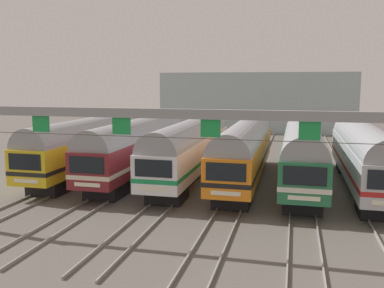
{
  "coord_description": "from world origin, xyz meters",
  "views": [
    {
      "loc": [
        5.77,
        -31.91,
        7.66
      ],
      "look_at": [
        -1.88,
        -0.54,
        2.94
      ],
      "focal_mm": 39.58,
      "sensor_mm": 36.0,
      "label": 1
    }
  ],
  "objects_px": {
    "commuter_train_white": "(191,146)",
    "catenary_gantry": "(165,133)",
    "commuter_train_maroon": "(139,144)",
    "commuter_train_orange": "(245,148)",
    "commuter_train_yellow": "(91,142)",
    "commuter_train_green": "(302,150)",
    "commuter_train_stainless": "(364,152)"
  },
  "relations": [
    {
      "from": "commuter_train_maroon",
      "to": "commuter_train_orange",
      "type": "height_order",
      "value": "commuter_train_maroon"
    },
    {
      "from": "commuter_train_white",
      "to": "commuter_train_stainless",
      "type": "xyz_separation_m",
      "value": [
        12.79,
        0.0,
        0.0
      ]
    },
    {
      "from": "commuter_train_orange",
      "to": "catenary_gantry",
      "type": "height_order",
      "value": "catenary_gantry"
    },
    {
      "from": "commuter_train_orange",
      "to": "catenary_gantry",
      "type": "bearing_deg",
      "value": -98.98
    },
    {
      "from": "commuter_train_yellow",
      "to": "commuter_train_white",
      "type": "height_order",
      "value": "commuter_train_white"
    },
    {
      "from": "commuter_train_yellow",
      "to": "commuter_train_stainless",
      "type": "xyz_separation_m",
      "value": [
        21.32,
        0.0,
        0.0
      ]
    },
    {
      "from": "commuter_train_maroon",
      "to": "commuter_train_white",
      "type": "relative_size",
      "value": 1.0
    },
    {
      "from": "catenary_gantry",
      "to": "commuter_train_orange",
      "type": "bearing_deg",
      "value": 81.02
    },
    {
      "from": "commuter_train_yellow",
      "to": "commuter_train_orange",
      "type": "xyz_separation_m",
      "value": [
        12.79,
        0.0,
        0.0
      ]
    },
    {
      "from": "commuter_train_orange",
      "to": "commuter_train_yellow",
      "type": "bearing_deg",
      "value": 180.0
    },
    {
      "from": "commuter_train_white",
      "to": "commuter_train_green",
      "type": "relative_size",
      "value": 1.0
    },
    {
      "from": "commuter_train_white",
      "to": "commuter_train_orange",
      "type": "xyz_separation_m",
      "value": [
        4.26,
        -0.0,
        -0.0
      ]
    },
    {
      "from": "commuter_train_orange",
      "to": "commuter_train_green",
      "type": "relative_size",
      "value": 1.0
    },
    {
      "from": "commuter_train_yellow",
      "to": "commuter_train_orange",
      "type": "height_order",
      "value": "same"
    },
    {
      "from": "commuter_train_green",
      "to": "catenary_gantry",
      "type": "distance_m",
      "value": 15.17
    },
    {
      "from": "commuter_train_yellow",
      "to": "commuter_train_orange",
      "type": "distance_m",
      "value": 12.79
    },
    {
      "from": "commuter_train_maroon",
      "to": "catenary_gantry",
      "type": "relative_size",
      "value": 0.68
    },
    {
      "from": "commuter_train_white",
      "to": "catenary_gantry",
      "type": "distance_m",
      "value": 13.93
    },
    {
      "from": "commuter_train_stainless",
      "to": "commuter_train_yellow",
      "type": "bearing_deg",
      "value": -179.99
    },
    {
      "from": "commuter_train_yellow",
      "to": "commuter_train_orange",
      "type": "relative_size",
      "value": 1.0
    },
    {
      "from": "commuter_train_white",
      "to": "catenary_gantry",
      "type": "xyz_separation_m",
      "value": [
        2.13,
        -13.5,
        2.68
      ]
    },
    {
      "from": "commuter_train_stainless",
      "to": "commuter_train_green",
      "type": "bearing_deg",
      "value": -179.94
    },
    {
      "from": "commuter_train_maroon",
      "to": "commuter_train_stainless",
      "type": "relative_size",
      "value": 1.0
    },
    {
      "from": "commuter_train_yellow",
      "to": "catenary_gantry",
      "type": "height_order",
      "value": "catenary_gantry"
    },
    {
      "from": "commuter_train_yellow",
      "to": "commuter_train_green",
      "type": "height_order",
      "value": "same"
    },
    {
      "from": "commuter_train_white",
      "to": "catenary_gantry",
      "type": "relative_size",
      "value": 0.68
    },
    {
      "from": "commuter_train_green",
      "to": "commuter_train_stainless",
      "type": "height_order",
      "value": "commuter_train_stainless"
    },
    {
      "from": "commuter_train_green",
      "to": "commuter_train_stainless",
      "type": "relative_size",
      "value": 1.0
    },
    {
      "from": "commuter_train_maroon",
      "to": "catenary_gantry",
      "type": "bearing_deg",
      "value": -64.65
    },
    {
      "from": "commuter_train_orange",
      "to": "catenary_gantry",
      "type": "distance_m",
      "value": 13.92
    },
    {
      "from": "commuter_train_white",
      "to": "commuter_train_orange",
      "type": "bearing_deg",
      "value": -0.06
    },
    {
      "from": "catenary_gantry",
      "to": "commuter_train_yellow",
      "type": "bearing_deg",
      "value": 128.3
    }
  ]
}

